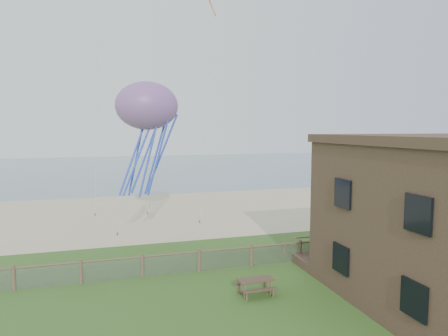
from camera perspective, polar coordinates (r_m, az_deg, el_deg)
The scene contains 7 objects.
ground at distance 16.92m, azimuth 1.29°, elevation -21.33°, with size 160.00×160.00×0.00m, color #355C1F.
sand_beach at distance 37.45m, azimuth -9.05°, elevation -6.25°, with size 72.00×20.00×0.02m, color #C5B28E.
ocean at distance 80.86m, azimuth -13.06°, elevation 0.05°, with size 160.00×68.00×0.02m, color slate.
chainlink_fence at distance 22.06m, azimuth -3.57°, elevation -13.21°, with size 36.20×0.20×1.25m, color brown, non-canonical shape.
motel_deck at distance 27.20m, azimuth 25.29°, elevation -10.75°, with size 15.00×2.00×0.50m, color #503A2E.
picnic_table at distance 19.33m, azimuth 4.55°, elevation -16.63°, with size 1.67×1.26×0.70m, color #503A2E, non-canonical shape.
octopus_kite at distance 26.33m, azimuth -10.86°, elevation 4.38°, with size 3.78×2.67×7.79m, color red, non-canonical shape.
Camera 1 is at (-4.59, -14.36, 7.67)m, focal length 32.00 mm.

